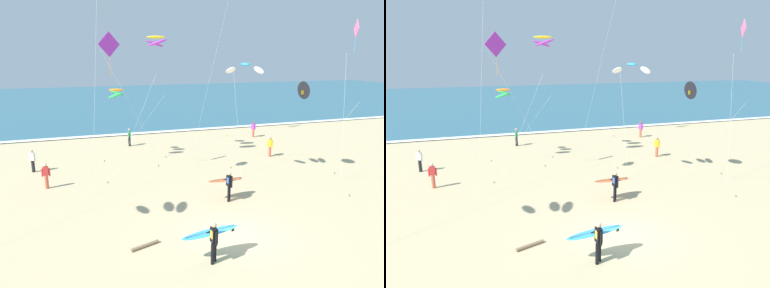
% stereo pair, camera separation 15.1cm
% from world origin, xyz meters
% --- Properties ---
extents(ground_plane, '(160.00, 160.00, 0.00)m').
position_xyz_m(ground_plane, '(0.00, 0.00, 0.00)').
color(ground_plane, tan).
extents(ocean_water, '(160.00, 60.00, 0.08)m').
position_xyz_m(ocean_water, '(0.00, 52.43, 0.04)').
color(ocean_water, '#2D6075').
rests_on(ocean_water, ground).
extents(shoreline_foam, '(160.00, 0.91, 0.01)m').
position_xyz_m(shoreline_foam, '(0.00, 22.73, 0.09)').
color(shoreline_foam, white).
rests_on(shoreline_foam, ocean_water).
extents(surfer_lead, '(2.33, 1.07, 1.71)m').
position_xyz_m(surfer_lead, '(1.28, 3.96, 1.05)').
color(surfer_lead, black).
rests_on(surfer_lead, ground).
extents(surfer_trailing, '(2.40, 0.96, 1.71)m').
position_xyz_m(surfer_trailing, '(-1.78, -1.45, 1.05)').
color(surfer_trailing, black).
rests_on(surfer_trailing, ground).
extents(kite_delta_charcoal_near, '(0.74, 4.88, 6.28)m').
position_xyz_m(kite_delta_charcoal_near, '(7.65, 6.46, 5.67)').
color(kite_delta_charcoal_near, black).
rests_on(kite_delta_charcoal_near, ground).
extents(kite_arc_golden_mid, '(5.00, 3.01, 9.25)m').
position_xyz_m(kite_arc_golden_mid, '(-0.47, 13.24, 8.86)').
color(kite_arc_golden_mid, purple).
rests_on(kite_arc_golden_mid, ground).
extents(kite_diamond_violet_far, '(3.96, 1.93, 9.28)m').
position_xyz_m(kite_diamond_violet_far, '(-4.12, 9.71, 8.31)').
color(kite_diamond_violet_far, purple).
rests_on(kite_diamond_violet_far, ground).
extents(kite_arc_amber_high, '(4.32, 2.43, 5.47)m').
position_xyz_m(kite_arc_amber_high, '(-3.39, 14.07, 5.15)').
color(kite_arc_amber_high, green).
rests_on(kite_arc_amber_high, ground).
extents(kite_diamond_rose_close, '(1.07, 2.01, 9.89)m').
position_xyz_m(kite_diamond_rose_close, '(9.33, 4.35, 8.92)').
color(kite_diamond_rose_close, pink).
rests_on(kite_diamond_rose_close, ground).
extents(kite_arc_cobalt_outer, '(2.44, 2.91, 7.43)m').
position_xyz_m(kite_arc_cobalt_outer, '(3.64, 7.02, 7.09)').
color(kite_arc_cobalt_outer, white).
rests_on(kite_arc_cobalt_outer, ground).
extents(bystander_white_top, '(0.45, 0.31, 1.59)m').
position_xyz_m(bystander_white_top, '(-9.47, 12.73, 0.81)').
color(bystander_white_top, black).
rests_on(bystander_white_top, ground).
extents(bystander_red_top, '(0.50, 0.22, 1.59)m').
position_xyz_m(bystander_red_top, '(-8.40, 9.06, 0.81)').
color(bystander_red_top, '#D8593F').
rests_on(bystander_red_top, ground).
extents(bystander_purple_top, '(0.30, 0.46, 1.59)m').
position_xyz_m(bystander_purple_top, '(10.14, 17.70, 0.81)').
color(bystander_purple_top, '#D8593F').
rests_on(bystander_purple_top, ground).
extents(bystander_yellow_top, '(0.32, 0.44, 1.59)m').
position_xyz_m(bystander_yellow_top, '(8.09, 11.00, 0.81)').
color(bystander_yellow_top, '#D8593F').
rests_on(bystander_yellow_top, ground).
extents(bystander_green_top, '(0.28, 0.47, 1.59)m').
position_xyz_m(bystander_green_top, '(-2.01, 17.99, 0.81)').
color(bystander_green_top, black).
rests_on(bystander_green_top, ground).
extents(driftwood_log, '(1.27, 0.56, 0.15)m').
position_xyz_m(driftwood_log, '(-4.09, 0.36, 0.07)').
color(driftwood_log, '#846B4C').
rests_on(driftwood_log, ground).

